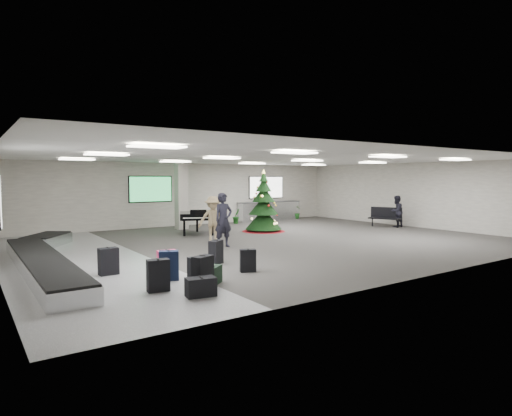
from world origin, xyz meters
TOP-DOWN VIEW (x-y plane):
  - ground at (0.00, 0.00)m, footprint 18.00×18.00m
  - room_envelope at (-0.38, 0.67)m, footprint 18.02×14.02m
  - baggage_carousel at (-7.84, -0.08)m, footprint 2.28×9.71m
  - service_counter at (5.00, 6.65)m, footprint 4.05×0.65m
  - suitcase_0 at (-5.36, -4.92)m, footprint 0.54×0.42m
  - suitcase_1 at (-5.23, -4.36)m, footprint 0.40×0.21m
  - pink_suitcase at (-5.64, -3.60)m, footprint 0.48×0.31m
  - suitcase_3 at (-3.77, -2.69)m, footprint 0.51×0.44m
  - navy_suitcase at (-5.65, -3.75)m, footprint 0.53×0.44m
  - suitcase_5 at (-6.25, -4.56)m, footprint 0.50×0.32m
  - green_duffel at (-5.01, -4.67)m, footprint 0.68×0.64m
  - suitcase_7 at (-3.59, -4.04)m, footprint 0.46×0.36m
  - suitcase_8 at (-6.67, -2.35)m, footprint 0.48×0.29m
  - black_duffel at (-5.68, -5.44)m, footprint 0.65×0.43m
  - christmas_tree at (1.70, 2.62)m, footprint 1.99×1.99m
  - grand_piano at (-1.19, 3.53)m, footprint 2.14×2.37m
  - bench at (7.76, 0.57)m, footprint 1.10×1.63m
  - traveler_a at (-2.09, -0.23)m, footprint 0.72×0.49m
  - traveler_b at (-1.81, 1.04)m, footprint 1.30×1.06m
  - traveler_bench at (8.13, 0.24)m, footprint 0.81×0.66m
  - potted_plant_left at (2.45, 6.19)m, footprint 0.56×0.54m
  - potted_plant_right at (6.85, 6.44)m, footprint 0.60×0.60m

SIDE VIEW (x-z plane):
  - ground at x=0.00m, z-range 0.00..0.00m
  - black_duffel at x=-5.68m, z-range -0.01..0.41m
  - green_duffel at x=-5.01m, z-range -0.01..0.43m
  - baggage_carousel at x=-7.84m, z-range 0.00..0.43m
  - suitcase_7 at x=-3.59m, z-range -0.01..0.60m
  - suitcase_1 at x=-5.23m, z-range -0.01..0.62m
  - suitcase_3 at x=-3.77m, z-range -0.01..0.69m
  - suitcase_8 at x=-6.67m, z-range -0.01..0.70m
  - suitcase_5 at x=-6.25m, z-range -0.01..0.71m
  - pink_suitcase at x=-5.64m, z-range -0.01..0.71m
  - navy_suitcase at x=-5.65m, z-range -0.01..0.72m
  - suitcase_0 at x=-5.36m, z-range -0.01..0.75m
  - potted_plant_right at x=6.85m, z-range 0.00..0.80m
  - potted_plant_left at x=2.45m, z-range 0.00..0.80m
  - service_counter at x=5.00m, z-range 0.01..1.09m
  - bench at x=7.76m, z-range 0.06..1.05m
  - traveler_bench at x=8.13m, z-range 0.00..1.57m
  - grand_piano at x=-1.19m, z-range 0.24..1.34m
  - traveler_b at x=-1.81m, z-range 0.00..1.75m
  - traveler_a at x=-2.09m, z-range 0.00..1.92m
  - christmas_tree at x=1.70m, z-range -0.45..2.39m
  - room_envelope at x=-0.38m, z-range 0.73..3.94m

